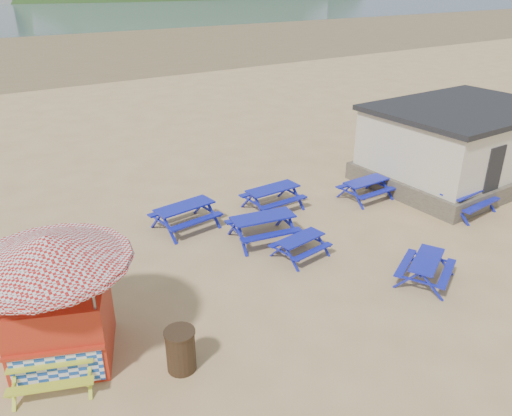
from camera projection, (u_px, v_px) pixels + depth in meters
ground at (264, 261)px, 15.08m from camera, size 400.00×400.00×0.00m
picnic_table_blue_a at (263, 228)px, 16.12m from camera, size 2.31×2.00×0.86m
picnic_table_blue_b at (185, 217)px, 16.90m from camera, size 2.17×1.82×0.84m
picnic_table_blue_c at (366, 189)px, 19.16m from camera, size 1.82×1.47×0.76m
picnic_table_blue_d at (300, 247)px, 15.21m from camera, size 1.69×1.42×0.65m
picnic_table_blue_e at (425, 270)px, 13.95m from camera, size 2.12×1.97×0.71m
picnic_table_blue_f at (464, 201)px, 18.09m from camera, size 2.16×1.79×0.85m
picnic_table_yellow at (55, 369)px, 10.43m from camera, size 2.06×1.88×0.71m
ice_cream_kiosk at (54, 283)px, 10.50m from camera, size 4.51×4.51×3.09m
litter_bin at (181, 350)px, 10.74m from camera, size 0.68×0.68×1.00m
amenity_block at (460, 144)px, 20.48m from camera, size 7.40×5.40×3.15m
headland_town at (145, 17)px, 237.64m from camera, size 264.00×144.00×108.00m
picnic_table_blue_g at (273, 198)px, 18.32m from camera, size 2.00×1.63×0.83m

